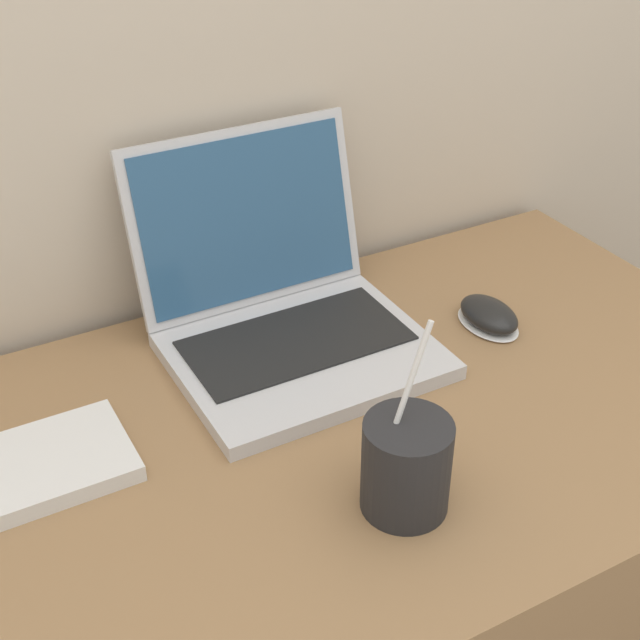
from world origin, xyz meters
name	(u,v)px	position (x,y,z in m)	size (l,w,h in m)	color
desk	(336,630)	(0.00, 0.32, 0.38)	(1.13, 0.63, 0.76)	#936D47
laptop	(282,306)	(0.02, 0.49, 0.81)	(0.32, 0.32, 0.25)	silver
drink_cup	(406,464)	(-0.01, 0.17, 0.81)	(0.09, 0.09, 0.21)	#232326
computer_mouse	(489,316)	(0.27, 0.39, 0.77)	(0.07, 0.10, 0.03)	white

